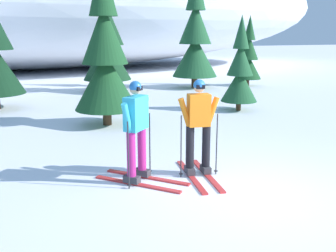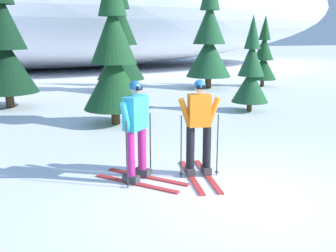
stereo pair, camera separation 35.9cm
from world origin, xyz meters
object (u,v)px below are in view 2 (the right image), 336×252
object	(u,v)px
skier_cyan_jacket	(136,129)
pine_tree_right	(209,39)
pine_tree_center_left	(120,40)
pine_tree_far_right	(264,57)
pine_tree_left	(114,57)
pine_tree_far_left	(4,43)
pine_tree_center_right	(251,72)
skier_orange_jacket	(199,127)

from	to	relation	value
skier_cyan_jacket	pine_tree_right	xyz separation A→B (m)	(5.75, 10.32, 1.30)
pine_tree_center_left	pine_tree_far_right	world-z (taller)	pine_tree_center_left
pine_tree_far_right	pine_tree_left	bearing A→B (deg)	-144.62
pine_tree_left	pine_tree_far_right	xyz separation A→B (m)	(8.09, 5.75, -0.50)
skier_cyan_jacket	pine_tree_left	size ratio (longest dim) A/B	0.39
pine_tree_far_left	pine_tree_right	world-z (taller)	pine_tree_right
pine_tree_left	pine_tree_center_right	size ratio (longest dim) A/B	1.46
pine_tree_far_left	pine_tree_right	size ratio (longest dim) A/B	0.98
pine_tree_right	pine_tree_left	bearing A→B (deg)	-132.02
pine_tree_center_left	pine_tree_right	xyz separation A→B (m)	(4.05, -0.20, 0.01)
pine_tree_far_left	pine_tree_right	xyz separation A→B (m)	(8.42, 2.40, 0.04)
skier_orange_jacket	pine_tree_right	distance (m)	11.48
skier_cyan_jacket	pine_tree_center_left	world-z (taller)	pine_tree_center_left
pine_tree_center_left	pine_tree_far_right	distance (m)	6.84
pine_tree_left	pine_tree_far_left	bearing A→B (deg)	130.71
pine_tree_left	pine_tree_far_right	bearing A→B (deg)	35.38
skier_orange_jacket	pine_tree_far_right	xyz separation A→B (m)	(7.36, 10.21, 0.48)
pine_tree_left	skier_orange_jacket	bearing A→B (deg)	-80.68
skier_orange_jacket	pine_tree_center_right	size ratio (longest dim) A/B	0.56
pine_tree_center_left	pine_tree_right	bearing A→B (deg)	-2.88
pine_tree_center_left	pine_tree_far_left	bearing A→B (deg)	-149.17
skier_orange_jacket	pine_tree_left	bearing A→B (deg)	99.32
skier_orange_jacket	pine_tree_right	bearing A→B (deg)	66.03
pine_tree_center_left	pine_tree_right	world-z (taller)	pine_tree_right
skier_orange_jacket	pine_tree_far_left	world-z (taller)	pine_tree_far_left
skier_cyan_jacket	pine_tree_center_left	distance (m)	10.74
pine_tree_center_right	pine_tree_right	xyz separation A→B (m)	(0.84, 5.43, 0.94)
skier_cyan_jacket	pine_tree_center_right	world-z (taller)	pine_tree_center_right
skier_orange_jacket	pine_tree_far_right	world-z (taller)	pine_tree_far_right
skier_cyan_jacket	pine_tree_center_left	bearing A→B (deg)	80.83
skier_orange_jacket	pine_tree_far_right	bearing A→B (deg)	54.22
skier_cyan_jacket	pine_tree_center_right	distance (m)	6.93
pine_tree_far_left	pine_tree_center_right	size ratio (longest dim) A/B	1.70
pine_tree_far_right	skier_cyan_jacket	bearing A→B (deg)	-129.96
skier_cyan_jacket	pine_tree_far_left	size ratio (longest dim) A/B	0.34
pine_tree_left	pine_tree_center_right	distance (m)	4.59
pine_tree_far_left	pine_tree_center_right	world-z (taller)	pine_tree_far_left
pine_tree_far_left	pine_tree_far_right	xyz separation A→B (m)	(11.15, 2.20, -0.80)
skier_orange_jacket	pine_tree_center_left	distance (m)	10.72
skier_cyan_jacket	pine_tree_far_left	distance (m)	8.45
skier_cyan_jacket	pine_tree_center_left	size ratio (longest dim) A/B	0.33
skier_cyan_jacket	pine_tree_center_left	xyz separation A→B (m)	(1.70, 10.52, 1.29)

